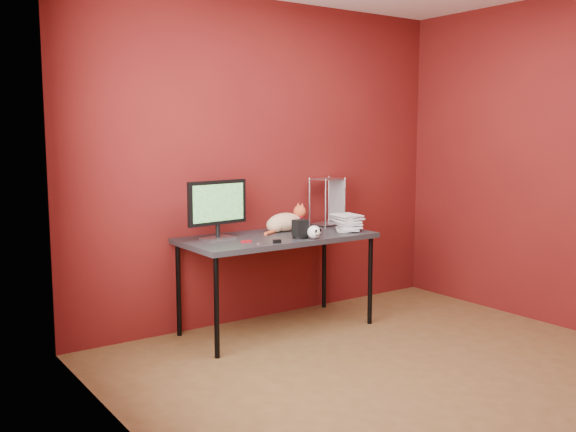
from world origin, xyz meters
TOP-DOWN VIEW (x-y plane):
  - room at (0.00, 0.00)m, footprint 3.52×3.52m
  - desk at (-0.15, 1.37)m, footprint 1.50×0.70m
  - monitor at (-0.62, 1.46)m, footprint 0.51×0.19m
  - cat at (0.02, 1.51)m, footprint 0.46×0.20m
  - skull_mug at (-0.01, 1.08)m, footprint 0.10×0.10m
  - speaker at (-0.08, 1.16)m, footprint 0.12×0.12m
  - book_stack at (0.38, 1.30)m, footprint 0.29×0.30m
  - wire_rack at (0.52, 1.60)m, footprint 0.26×0.22m
  - pocket_knife at (-0.51, 1.23)m, footprint 0.08×0.02m
  - black_gadget at (-0.35, 1.08)m, footprint 0.06×0.04m
  - washer at (-0.46, 1.14)m, footprint 0.04×0.04m

SIDE VIEW (x-z plane):
  - desk at x=-0.15m, z-range 0.32..1.07m
  - washer at x=-0.46m, z-range 0.75..0.75m
  - pocket_knife at x=-0.51m, z-range 0.75..0.77m
  - black_gadget at x=-0.35m, z-range 0.75..0.78m
  - skull_mug at x=-0.01m, z-range 0.75..0.85m
  - speaker at x=-0.08m, z-range 0.75..0.88m
  - cat at x=0.02m, z-range 0.72..0.94m
  - wire_rack at x=0.52m, z-range 0.75..1.16m
  - monitor at x=-0.62m, z-range 0.78..1.22m
  - room at x=0.00m, z-range 0.14..2.75m
  - book_stack at x=0.38m, z-range 0.75..2.20m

